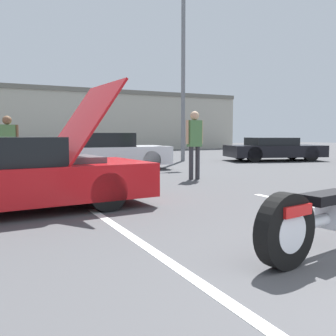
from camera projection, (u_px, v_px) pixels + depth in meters
name	position (u px, v px, depth m)	size (l,w,h in m)	color
parking_stripe_middle	(174.00, 265.00, 3.49)	(0.12, 5.76, 0.01)	white
far_building	(29.00, 118.00, 26.13)	(32.00, 4.20, 4.40)	#B2AD9E
light_pole	(185.00, 50.00, 16.43)	(1.21, 0.28, 8.98)	slate
parked_car_left_row	(106.00, 152.00, 12.79)	(4.20, 1.98, 1.25)	silver
parked_car_right_row	(274.00, 149.00, 17.04)	(4.64, 3.00, 1.05)	black
spectator_near_motorcycle	(194.00, 139.00, 9.99)	(0.52, 0.24, 1.82)	#333338
spectator_by_show_car	(8.00, 143.00, 9.26)	(0.52, 0.22, 1.67)	gray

